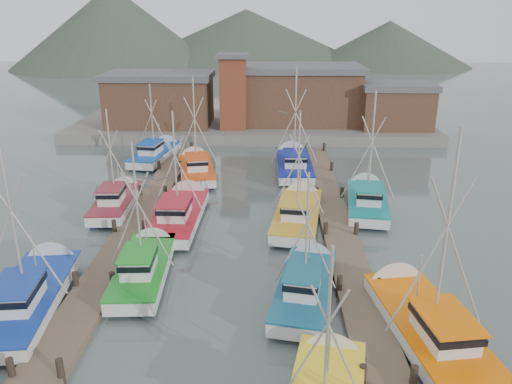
{
  "coord_description": "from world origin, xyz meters",
  "views": [
    {
      "loc": [
        2.27,
        -25.05,
        14.15
      ],
      "look_at": [
        1.37,
        6.88,
        2.6
      ],
      "focal_mm": 35.0,
      "sensor_mm": 36.0,
      "label": 1
    }
  ],
  "objects_px": {
    "lookout_tower": "(233,91)",
    "boat_8": "(180,213)",
    "boat_12": "(196,168)",
    "boat_4": "(145,266)"
  },
  "relations": [
    {
      "from": "lookout_tower",
      "to": "boat_4",
      "type": "distance_m",
      "value": 33.72
    },
    {
      "from": "lookout_tower",
      "to": "boat_8",
      "type": "xyz_separation_m",
      "value": [
        -2.06,
        -25.3,
        -4.87
      ]
    },
    {
      "from": "boat_4",
      "to": "boat_8",
      "type": "relative_size",
      "value": 0.89
    },
    {
      "from": "boat_8",
      "to": "boat_12",
      "type": "relative_size",
      "value": 0.99
    },
    {
      "from": "lookout_tower",
      "to": "boat_12",
      "type": "bearing_deg",
      "value": -99.69
    },
    {
      "from": "boat_8",
      "to": "boat_12",
      "type": "height_order",
      "value": "boat_12"
    },
    {
      "from": "lookout_tower",
      "to": "boat_8",
      "type": "bearing_deg",
      "value": -94.67
    },
    {
      "from": "boat_4",
      "to": "boat_8",
      "type": "height_order",
      "value": "boat_8"
    },
    {
      "from": "lookout_tower",
      "to": "boat_4",
      "type": "bearing_deg",
      "value": -94.64
    },
    {
      "from": "lookout_tower",
      "to": "boat_12",
      "type": "xyz_separation_m",
      "value": [
        -2.47,
        -14.44,
        -4.87
      ]
    }
  ]
}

